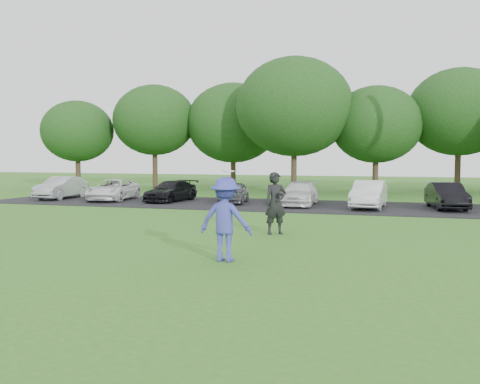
% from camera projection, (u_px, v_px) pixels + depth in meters
% --- Properties ---
extents(ground, '(100.00, 100.00, 0.00)m').
position_uv_depth(ground, '(198.00, 254.00, 13.14)').
color(ground, '#2F6E1F').
rests_on(ground, ground).
extents(parking_lot, '(32.00, 6.50, 0.03)m').
position_uv_depth(parking_lot, '(299.00, 206.00, 25.53)').
color(parking_lot, black).
rests_on(parking_lot, ground).
extents(frisbee_player, '(1.28, 0.77, 2.10)m').
position_uv_depth(frisbee_player, '(225.00, 219.00, 12.22)').
color(frisbee_player, '#3D41AC').
rests_on(frisbee_player, ground).
extents(camera_bystander, '(0.83, 0.78, 1.91)m').
position_uv_depth(camera_bystander, '(276.00, 203.00, 16.38)').
color(camera_bystander, black).
rests_on(camera_bystander, ground).
extents(parked_cars, '(28.20, 4.37, 1.24)m').
position_uv_depth(parked_cars, '(299.00, 193.00, 25.46)').
color(parked_cars, '#B2B5BA').
rests_on(parked_cars, parking_lot).
extents(tree_row, '(42.39, 9.85, 8.64)m').
position_uv_depth(tree_row, '(352.00, 116.00, 34.04)').
color(tree_row, '#38281C').
rests_on(tree_row, ground).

